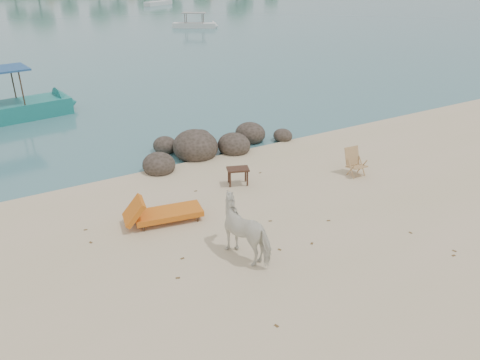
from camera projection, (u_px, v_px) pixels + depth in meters
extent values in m
ellipsoid|color=#2D271E|center=(159.00, 166.00, 15.89)|extent=(1.11, 1.22, 0.83)
ellipsoid|color=#2D271E|center=(195.00, 147.00, 17.17)|extent=(1.64, 1.80, 1.23)
ellipsoid|color=#2D271E|center=(234.00, 146.00, 17.52)|extent=(1.20, 1.33, 0.90)
ellipsoid|color=#2D271E|center=(250.00, 134.00, 18.69)|extent=(1.18, 1.29, 0.88)
ellipsoid|color=#2D271E|center=(283.00, 136.00, 18.68)|extent=(0.74, 0.81, 0.55)
ellipsoid|color=#2D271E|center=(165.00, 146.00, 17.64)|extent=(0.89, 0.98, 0.67)
ellipsoid|color=#2D271E|center=(201.00, 138.00, 18.53)|extent=(0.77, 0.85, 0.58)
imported|color=silver|center=(248.00, 230.00, 11.15)|extent=(1.26, 1.84, 1.42)
plane|color=brown|center=(91.00, 243.00, 11.89)|extent=(0.13, 0.13, 0.00)
plane|color=brown|center=(86.00, 231.00, 12.45)|extent=(0.12, 0.12, 0.00)
plane|color=brown|center=(453.00, 256.00, 11.37)|extent=(0.11, 0.11, 0.00)
plane|color=brown|center=(260.00, 174.00, 15.76)|extent=(0.12, 0.12, 0.00)
plane|color=brown|center=(178.00, 279.00, 10.57)|extent=(0.13, 0.13, 0.00)
plane|color=brown|center=(182.00, 259.00, 11.26)|extent=(0.11, 0.11, 0.00)
plane|color=brown|center=(312.00, 244.00, 11.85)|extent=(0.14, 0.14, 0.00)
plane|color=brown|center=(276.00, 327.00, 9.20)|extent=(0.13, 0.13, 0.00)
plane|color=brown|center=(454.00, 252.00, 11.55)|extent=(0.13, 0.13, 0.00)
plane|color=brown|center=(410.00, 234.00, 12.32)|extent=(0.11, 0.11, 0.00)
plane|color=brown|center=(280.00, 251.00, 11.60)|extent=(0.12, 0.12, 0.00)
plane|color=brown|center=(328.00, 222.00, 12.88)|extent=(0.13, 0.13, 0.00)
plane|color=brown|center=(270.00, 222.00, 12.86)|extent=(0.13, 0.13, 0.00)
plane|color=brown|center=(196.00, 192.00, 14.52)|extent=(0.11, 0.11, 0.00)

